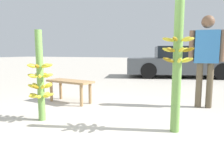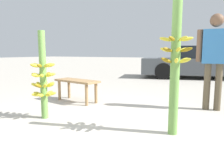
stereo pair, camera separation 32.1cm
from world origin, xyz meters
name	(u,v)px [view 1 (the left image)]	position (x,y,z in m)	size (l,w,h in m)	color
ground_plane	(94,130)	(0.00, 0.00, 0.00)	(80.00, 80.00, 0.00)	#B2AA9E
banana_stalk_left	(40,78)	(-0.93, 0.06, 0.64)	(0.38, 0.38, 1.35)	#6B9E47
banana_stalk_center	(177,63)	(0.99, 0.37, 0.89)	(0.40, 0.40, 1.70)	#6B9E47
vendor_person	(206,53)	(1.30, 1.89, 1.01)	(0.62, 0.24, 1.68)	brown
market_bench	(70,85)	(-1.22, 1.23, 0.37)	(1.05, 0.52, 0.46)	#99754C
parked_car	(182,62)	(0.35, 7.07, 0.62)	(4.71, 2.95, 1.27)	#4C5156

